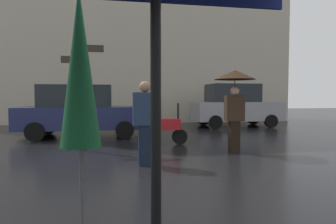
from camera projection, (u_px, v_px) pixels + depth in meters
name	position (u px, v px, depth m)	size (l,w,h in m)	color
folded_patio_umbrella_far	(80.00, 78.00, 2.61)	(0.48, 0.48, 2.41)	black
pedestrian_with_umbrella	(235.00, 88.00, 7.34)	(1.04, 1.04, 2.09)	black
pedestrian_with_bag	(146.00, 118.00, 5.99)	(0.53, 0.24, 1.74)	black
parked_scooter	(161.00, 126.00, 8.56)	(1.48, 0.32, 1.23)	black
parked_car_left	(82.00, 111.00, 10.36)	(4.35, 2.03, 1.83)	#1E234C
parked_car_right	(235.00, 106.00, 13.93)	(4.11, 1.96, 2.02)	gray
street_signpost	(82.00, 83.00, 7.60)	(1.08, 0.08, 2.93)	black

